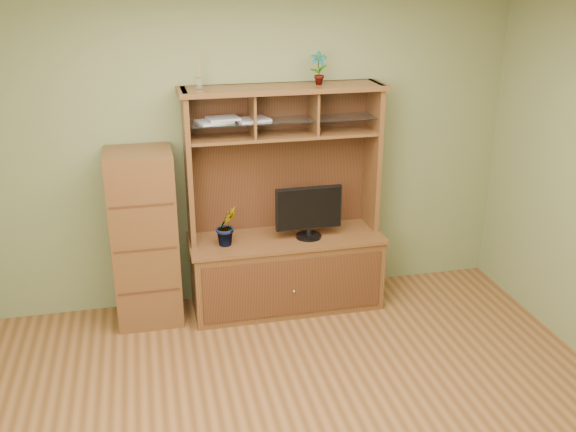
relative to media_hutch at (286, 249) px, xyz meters
name	(u,v)px	position (x,y,z in m)	size (l,w,h in m)	color
room	(313,241)	(-0.23, -1.73, 0.83)	(4.54, 4.04, 2.74)	brown
media_hutch	(286,249)	(0.00, 0.00, 0.00)	(1.66, 0.61, 1.90)	#4C2A15
monitor	(309,211)	(0.18, -0.08, 0.36)	(0.56, 0.22, 0.44)	black
orchid_plant	(227,226)	(-0.51, -0.08, 0.30)	(0.18, 0.15, 0.34)	#2D541D
top_plant	(319,68)	(0.29, 0.08, 1.51)	(0.14, 0.09, 0.26)	#2C6A25
reed_diffuser	(199,76)	(-0.66, 0.08, 1.48)	(0.05, 0.05, 0.25)	silver
magazines	(229,120)	(-0.44, 0.08, 1.13)	(0.61, 0.27, 0.04)	#A9AAAE
side_cabinet	(145,238)	(-1.16, 0.02, 0.21)	(0.52, 0.47, 1.46)	#4C2A15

